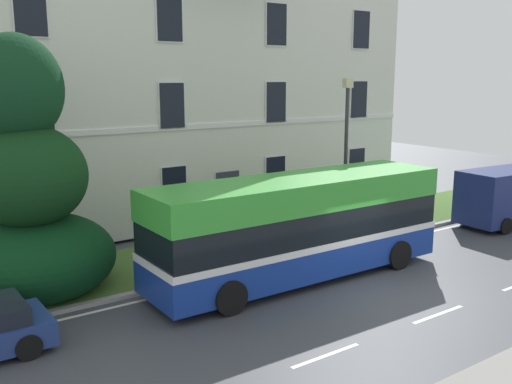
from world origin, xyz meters
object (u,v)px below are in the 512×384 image
evergreen_tree (31,201)px  street_lamp_post (346,145)px  single_decker_bus (299,226)px  white_panel_van (508,196)px  georgian_townhouse (174,76)px

evergreen_tree → street_lamp_post: evergreen_tree is taller
street_lamp_post → single_decker_bus: bearing=-148.4°
single_decker_bus → evergreen_tree: bearing=154.7°
white_panel_van → street_lamp_post: 7.72m
georgian_townhouse → single_decker_bus: bearing=-98.3°
georgian_townhouse → evergreen_tree: georgian_townhouse is taller
evergreen_tree → street_lamp_post: 11.78m
evergreen_tree → white_panel_van: evergreen_tree is taller
evergreen_tree → white_panel_van: size_ratio=1.46×
street_lamp_post → white_panel_van: bearing=-22.9°
evergreen_tree → single_decker_bus: evergreen_tree is taller
single_decker_bus → white_panel_van: single_decker_bus is taller
georgian_townhouse → evergreen_tree: 12.27m
georgian_townhouse → street_lamp_post: georgian_townhouse is taller
single_decker_bus → street_lamp_post: street_lamp_post is taller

